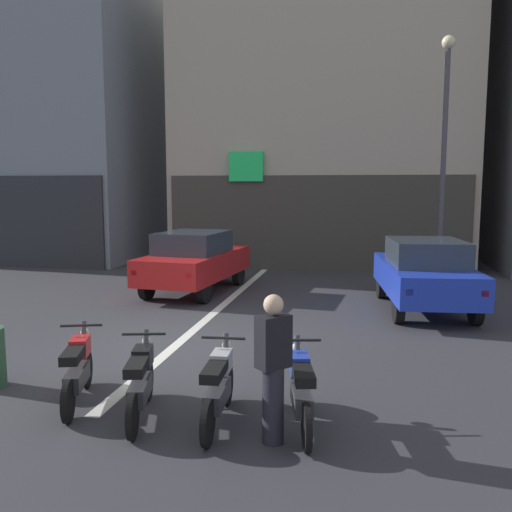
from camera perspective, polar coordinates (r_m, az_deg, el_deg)
The scene contains 12 objects.
ground_plane at distance 9.78m, azimuth -8.66°, elevation -9.49°, with size 120.00×120.00×0.00m, color #333338.
lane_centre_line at distance 15.40m, azimuth -1.12°, elevation -3.19°, with size 0.20×18.00×0.01m, color silver.
building_corner_left at distance 25.55m, azimuth -19.53°, elevation 13.99°, with size 8.64×10.09×11.94m.
building_mid_block at distance 22.76m, azimuth 7.43°, elevation 22.22°, with size 10.40×8.04×17.41m.
car_red_crossing_near at distance 14.49m, azimuth -6.48°, elevation -0.37°, with size 2.16×4.26×1.64m.
car_blue_parked_kerbside at distance 12.84m, azimuth 17.42°, elevation -1.66°, with size 2.16×4.26×1.64m.
street_lamp at distance 15.90m, azimuth 19.33°, elevation 11.76°, with size 0.36×0.36×6.84m.
motorcycle_red_row_leftmost at distance 7.53m, azimuth -18.36°, elevation -11.29°, with size 0.66×1.61×0.98m.
motorcycle_black_row_left_mid at distance 6.91m, azimuth -12.11°, elevation -12.80°, with size 0.58×1.64×0.98m.
motorcycle_silver_row_centre at distance 6.61m, azimuth -4.00°, elevation -13.59°, with size 0.55×1.67×0.98m.
motorcycle_blue_row_right_mid at distance 6.52m, azimuth 4.78°, elevation -13.88°, with size 0.56×1.65×0.98m.
person_by_motorcycles at distance 5.99m, azimuth 1.84°, elevation -11.75°, with size 0.41×0.41×1.67m.
Camera 1 is at (3.20, -8.80, 2.81)m, focal length 37.77 mm.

